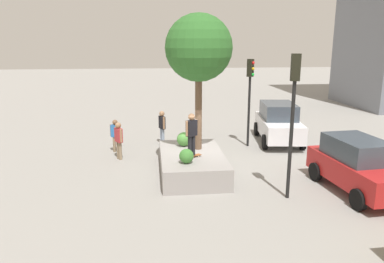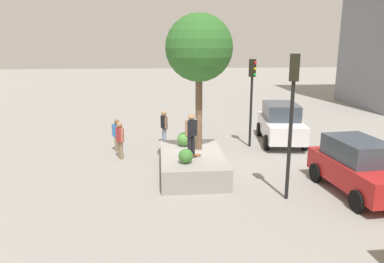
{
  "view_description": "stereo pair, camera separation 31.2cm",
  "coord_description": "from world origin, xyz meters",
  "px_view_note": "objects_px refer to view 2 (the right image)",
  "views": [
    {
      "loc": [
        14.59,
        -1.87,
        5.19
      ],
      "look_at": [
        0.53,
        -0.31,
        1.75
      ],
      "focal_mm": 34.67,
      "sensor_mm": 36.0,
      "label": 1
    },
    {
      "loc": [
        14.62,
        -1.56,
        5.19
      ],
      "look_at": [
        0.53,
        -0.31,
        1.75
      ],
      "focal_mm": 34.67,
      "sensor_mm": 36.0,
      "label": 2
    }
  ],
  "objects_px": {
    "skateboard": "(191,156)",
    "traffic_light_median": "(252,88)",
    "pedestrian_crossing": "(164,125)",
    "skateboarder": "(191,132)",
    "sedan_parked": "(358,166)",
    "planter_ledge": "(192,163)",
    "plaza_tree": "(199,49)",
    "bystander_watching": "(117,133)",
    "passerby_with_bag": "(120,138)",
    "police_car": "(281,123)",
    "traffic_light_corner": "(292,103)"
  },
  "relations": [
    {
      "from": "traffic_light_corner",
      "to": "traffic_light_median",
      "type": "bearing_deg",
      "value": 177.31
    },
    {
      "from": "planter_ledge",
      "to": "police_car",
      "type": "bearing_deg",
      "value": 130.83
    },
    {
      "from": "pedestrian_crossing",
      "to": "traffic_light_corner",
      "type": "bearing_deg",
      "value": 28.88
    },
    {
      "from": "traffic_light_median",
      "to": "passerby_with_bag",
      "type": "distance_m",
      "value": 6.81
    },
    {
      "from": "planter_ledge",
      "to": "skateboard",
      "type": "xyz_separation_m",
      "value": [
        0.52,
        -0.07,
        0.48
      ]
    },
    {
      "from": "planter_ledge",
      "to": "plaza_tree",
      "type": "relative_size",
      "value": 0.79
    },
    {
      "from": "sedan_parked",
      "to": "planter_ledge",
      "type": "bearing_deg",
      "value": -113.65
    },
    {
      "from": "planter_ledge",
      "to": "pedestrian_crossing",
      "type": "distance_m",
      "value": 4.73
    },
    {
      "from": "skateboard",
      "to": "traffic_light_median",
      "type": "relative_size",
      "value": 0.19
    },
    {
      "from": "traffic_light_median",
      "to": "pedestrian_crossing",
      "type": "bearing_deg",
      "value": -101.16
    },
    {
      "from": "bystander_watching",
      "to": "skateboarder",
      "type": "bearing_deg",
      "value": 39.61
    },
    {
      "from": "skateboard",
      "to": "traffic_light_median",
      "type": "height_order",
      "value": "traffic_light_median"
    },
    {
      "from": "traffic_light_median",
      "to": "police_car",
      "type": "bearing_deg",
      "value": 110.15
    },
    {
      "from": "plaza_tree",
      "to": "passerby_with_bag",
      "type": "relative_size",
      "value": 3.19
    },
    {
      "from": "police_car",
      "to": "traffic_light_median",
      "type": "xyz_separation_m",
      "value": [
        0.66,
        -1.79,
        1.95
      ]
    },
    {
      "from": "skateboarder",
      "to": "pedestrian_crossing",
      "type": "height_order",
      "value": "skateboarder"
    },
    {
      "from": "sedan_parked",
      "to": "traffic_light_median",
      "type": "xyz_separation_m",
      "value": [
        -6.17,
        -2.3,
        2.02
      ]
    },
    {
      "from": "police_car",
      "to": "traffic_light_corner",
      "type": "distance_m",
      "value": 7.73
    },
    {
      "from": "plaza_tree",
      "to": "sedan_parked",
      "type": "bearing_deg",
      "value": 59.83
    },
    {
      "from": "planter_ledge",
      "to": "skateboarder",
      "type": "height_order",
      "value": "skateboarder"
    },
    {
      "from": "plaza_tree",
      "to": "sedan_parked",
      "type": "height_order",
      "value": "plaza_tree"
    },
    {
      "from": "traffic_light_median",
      "to": "pedestrian_crossing",
      "type": "xyz_separation_m",
      "value": [
        -0.85,
        -4.32,
        -1.98
      ]
    },
    {
      "from": "bystander_watching",
      "to": "passerby_with_bag",
      "type": "height_order",
      "value": "passerby_with_bag"
    },
    {
      "from": "police_car",
      "to": "passerby_with_bag",
      "type": "distance_m",
      "value": 8.41
    },
    {
      "from": "skateboarder",
      "to": "passerby_with_bag",
      "type": "relative_size",
      "value": 0.97
    },
    {
      "from": "traffic_light_corner",
      "to": "traffic_light_median",
      "type": "height_order",
      "value": "traffic_light_corner"
    },
    {
      "from": "plaza_tree",
      "to": "pedestrian_crossing",
      "type": "bearing_deg",
      "value": -160.88
    },
    {
      "from": "bystander_watching",
      "to": "passerby_with_bag",
      "type": "xyz_separation_m",
      "value": [
        1.15,
        0.24,
        0.07
      ]
    },
    {
      "from": "skateboarder",
      "to": "passerby_with_bag",
      "type": "distance_m",
      "value": 4.16
    },
    {
      "from": "plaza_tree",
      "to": "skateboarder",
      "type": "height_order",
      "value": "plaza_tree"
    },
    {
      "from": "skateboarder",
      "to": "sedan_parked",
      "type": "bearing_deg",
      "value": 71.19
    },
    {
      "from": "sedan_parked",
      "to": "plaza_tree",
      "type": "bearing_deg",
      "value": -120.17
    },
    {
      "from": "pedestrian_crossing",
      "to": "passerby_with_bag",
      "type": "xyz_separation_m",
      "value": [
        2.34,
        -2.02,
        -0.02
      ]
    },
    {
      "from": "plaza_tree",
      "to": "pedestrian_crossing",
      "type": "xyz_separation_m",
      "value": [
        -3.97,
        -1.38,
        -3.92
      ]
    },
    {
      "from": "sedan_parked",
      "to": "bystander_watching",
      "type": "xyz_separation_m",
      "value": [
        -5.82,
        -8.88,
        -0.05
      ]
    },
    {
      "from": "sedan_parked",
      "to": "passerby_with_bag",
      "type": "bearing_deg",
      "value": -118.43
    },
    {
      "from": "police_car",
      "to": "traffic_light_median",
      "type": "height_order",
      "value": "traffic_light_median"
    },
    {
      "from": "skateboard",
      "to": "pedestrian_crossing",
      "type": "height_order",
      "value": "pedestrian_crossing"
    },
    {
      "from": "plaza_tree",
      "to": "skateboarder",
      "type": "bearing_deg",
      "value": -19.86
    },
    {
      "from": "skateboard",
      "to": "traffic_light_median",
      "type": "bearing_deg",
      "value": 141.66
    },
    {
      "from": "sedan_parked",
      "to": "passerby_with_bag",
      "type": "height_order",
      "value": "sedan_parked"
    },
    {
      "from": "police_car",
      "to": "sedan_parked",
      "type": "bearing_deg",
      "value": 4.28
    },
    {
      "from": "planter_ledge",
      "to": "passerby_with_bag",
      "type": "bearing_deg",
      "value": -126.12
    },
    {
      "from": "planter_ledge",
      "to": "passerby_with_bag",
      "type": "height_order",
      "value": "passerby_with_bag"
    },
    {
      "from": "plaza_tree",
      "to": "police_car",
      "type": "relative_size",
      "value": 1.18
    },
    {
      "from": "plaza_tree",
      "to": "pedestrian_crossing",
      "type": "distance_m",
      "value": 5.74
    },
    {
      "from": "pedestrian_crossing",
      "to": "planter_ledge",
      "type": "bearing_deg",
      "value": 12.86
    },
    {
      "from": "plaza_tree",
      "to": "traffic_light_median",
      "type": "distance_m",
      "value": 4.71
    },
    {
      "from": "traffic_light_corner",
      "to": "passerby_with_bag",
      "type": "xyz_separation_m",
      "value": [
        -4.95,
        -6.04,
        -2.29
      ]
    },
    {
      "from": "planter_ledge",
      "to": "skateboard",
      "type": "bearing_deg",
      "value": -8.18
    }
  ]
}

